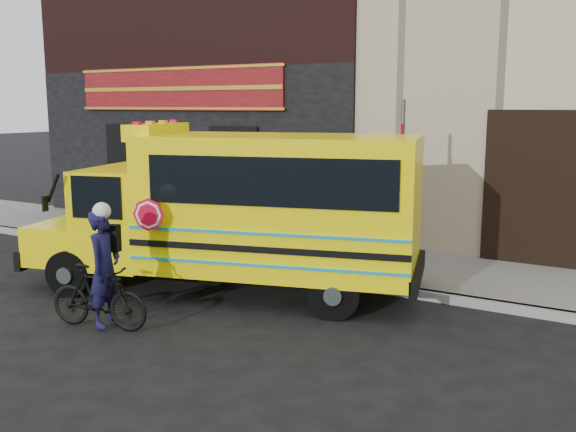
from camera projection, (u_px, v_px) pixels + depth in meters
The scene contains 8 objects.
ground at pixel (203, 315), 10.00m from camera, with size 120.00×120.00×0.00m, color black.
curb at pixel (288, 274), 12.19m from camera, with size 40.00×0.20×0.15m, color gray.
sidewalk at pixel (324, 258), 13.46m from camera, with size 40.00×3.00×0.15m, color #615F5B.
building at pixel (431, 0), 17.83m from camera, with size 20.00×10.70×12.00m.
school_bus at pixel (244, 208), 10.95m from camera, with size 7.22×3.92×2.92m.
sign_pole at pixel (401, 186), 11.35m from camera, with size 0.09×0.29×3.33m.
bicycle at pixel (99, 297), 9.35m from camera, with size 0.45×1.59×0.95m, color black.
cyclist at pixel (105, 271), 9.31m from camera, with size 0.62×0.41×1.71m, color #131134.
Camera 1 is at (6.04, -7.56, 3.24)m, focal length 40.00 mm.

